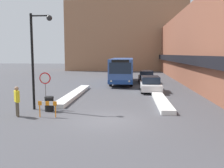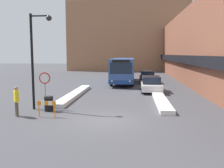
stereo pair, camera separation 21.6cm
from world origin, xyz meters
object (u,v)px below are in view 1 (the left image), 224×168
Objects in this scene: city_bus at (122,70)px; parked_car_middle at (146,77)px; stop_sign at (45,82)px; construction_barricade at (47,106)px; trash_bin at (49,104)px; pedestrian at (17,99)px; parked_car_front at (150,84)px; street_lamp at (36,51)px.

city_bus reaches higher than parked_car_middle.
construction_barricade is at bearing -68.29° from stop_sign.
city_bus is 10.25× the size of construction_barricade.
stop_sign is 1.54m from trash_bin.
trash_bin is at bearing 98.73° from pedestrian.
parked_car_front is 4.19× the size of construction_barricade.
street_lamp is 3.45m from pedestrian.
stop_sign is at bearing -132.09° from parked_car_front.
pedestrian is at bearing 179.31° from construction_barricade.
construction_barricade is (0.87, -2.19, -1.11)m from stop_sign.
parked_car_front is at bearing 47.09° from street_lamp.
stop_sign is 2.14m from street_lamp.
parked_car_front reaches higher than construction_barricade.
parked_car_front is 12.49m from construction_barricade.
street_lamp reaches higher than parked_car_middle.
parked_car_front is 12.13m from street_lamp.
parked_car_middle is 0.75× the size of street_lamp.
street_lamp is at bearing -107.43° from city_bus.
parked_car_middle is at bearing 4.90° from city_bus.
city_bus reaches higher than parked_car_front.
stop_sign is at bearing 118.69° from pedestrian.
construction_barricade is at bearing -110.37° from parked_car_middle.
stop_sign is 0.39× the size of street_lamp.
stop_sign reaches higher than pedestrian.
city_bus is at bearing -175.10° from parked_car_middle.
pedestrian is (-0.95, -2.17, -0.71)m from stop_sign.
parked_car_middle is 4.93× the size of trash_bin.
construction_barricade is (-3.65, -17.73, -1.03)m from city_bus.
street_lamp is at bearing -116.48° from parked_car_middle.
stop_sign reaches higher than construction_barricade.
trash_bin is (-4.06, -16.22, -1.22)m from city_bus.
stop_sign is (-7.55, -8.36, 1.04)m from parked_car_front.
city_bus reaches higher than stop_sign.
stop_sign reaches higher than trash_bin.
city_bus is 1.82× the size of street_lamp.
street_lamp is at bearing -132.91° from parked_car_front.
construction_barricade is (-6.68, -17.99, -0.09)m from parked_car_middle.
pedestrian reaches higher than parked_car_middle.
city_bus is 2.45× the size of parked_car_front.
parked_car_front is at bearing 47.91° from stop_sign.
pedestrian is (-5.47, -17.71, -0.63)m from city_bus.
pedestrian is at bearing -107.16° from city_bus.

